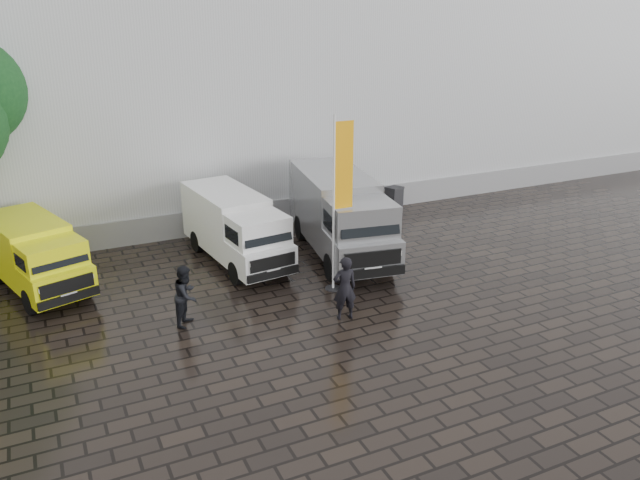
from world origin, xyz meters
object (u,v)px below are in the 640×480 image
object	(u,v)px
van_silver	(341,217)
flagpole	(339,194)
person_front	(345,288)
wheelie_bin	(394,198)
van_white	(235,229)
person_tent	(186,295)
van_yellow	(36,257)

from	to	relation	value
van_silver	flagpole	distance (m)	3.36
van_silver	person_front	xyz separation A→B (m)	(-2.13, -4.47, -0.47)
wheelie_bin	person_front	bearing A→B (deg)	-143.70
van_white	van_silver	bearing A→B (deg)	-21.08
van_white	flagpole	world-z (taller)	flagpole
person_tent	person_front	bearing A→B (deg)	-74.80
van_yellow	van_silver	bearing A→B (deg)	-25.25
van_white	wheelie_bin	distance (m)	8.63
van_yellow	van_white	size ratio (longest dim) A/B	0.86
van_white	person_front	size ratio (longest dim) A/B	2.91
van_silver	person_tent	size ratio (longest dim) A/B	3.71
van_white	person_tent	world-z (taller)	van_white
van_yellow	van_white	xyz separation A→B (m)	(6.35, -0.40, 0.10)
van_white	person_front	xyz separation A→B (m)	(1.46, -5.41, -0.25)
van_silver	flagpole	xyz separation A→B (m)	(-1.36, -2.55, 1.70)
van_silver	person_front	world-z (taller)	van_silver
van_yellow	flagpole	size ratio (longest dim) A/B	0.86
flagpole	wheelie_bin	world-z (taller)	flagpole
van_white	wheelie_bin	bearing A→B (deg)	12.52
flagpole	person_tent	distance (m)	5.41
van_white	person_tent	xyz separation A→B (m)	(-2.68, -3.82, -0.31)
van_white	flagpole	distance (m)	4.57
person_tent	wheelie_bin	bearing A→B (deg)	-22.41
person_tent	van_white	bearing A→B (deg)	1.13
van_white	flagpole	size ratio (longest dim) A/B	1.00
wheelie_bin	person_tent	xyz separation A→B (m)	(-10.81, -6.62, 0.36)
person_front	van_yellow	bearing A→B (deg)	-27.57
van_silver	person_tent	xyz separation A→B (m)	(-6.27, -2.89, -0.54)
van_yellow	van_silver	size ratio (longest dim) A/B	0.72
van_silver	wheelie_bin	xyz separation A→B (m)	(4.54, 3.74, -0.90)
van_yellow	van_silver	distance (m)	10.04
flagpole	person_front	world-z (taller)	flagpole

